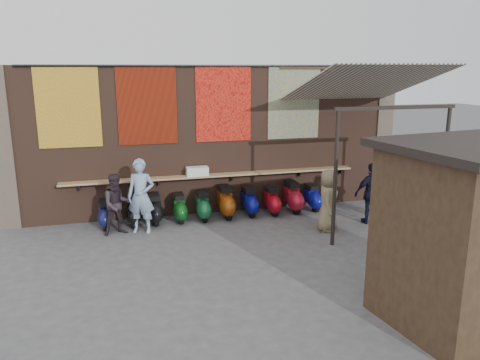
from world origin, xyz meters
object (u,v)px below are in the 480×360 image
Objects in this scene: scooter_stool_2 at (155,209)px; diner_right at (117,204)px; shelf_box at (197,171)px; shopper_grey at (425,201)px; market_stall at (474,238)px; scooter_stool_8 at (293,197)px; scooter_stool_5 at (226,202)px; scooter_stool_7 at (272,201)px; scooter_stool_3 at (180,208)px; scooter_stool_1 at (133,210)px; shopper_navy at (372,193)px; shopper_tan at (328,200)px; scooter_stool_6 at (249,202)px; scooter_stool_0 at (105,215)px; scooter_stool_4 at (203,206)px; diner_left at (141,196)px; scooter_stool_9 at (312,197)px.

diner_right is (-0.93, -0.60, 0.37)m from scooter_stool_2.
shelf_box is 0.72× the size of scooter_stool_2.
shopper_grey is 0.57× the size of market_stall.
scooter_stool_8 is 0.59× the size of diner_right.
scooter_stool_5 is at bearing -12.68° from shopper_grey.
scooter_stool_7 is at bearing 93.33° from market_stall.
scooter_stool_3 is (0.63, -0.01, -0.02)m from scooter_stool_2.
shopper_grey is (6.88, -2.36, 0.40)m from scooter_stool_1.
shopper_navy is 1.02× the size of shopper_grey.
scooter_stool_5 is 6.67m from market_stall.
scooter_stool_5 is 2.79m from shopper_tan.
scooter_stool_6 is 3.24m from shopper_navy.
scooter_stool_0 is 0.47× the size of shopper_grey.
scooter_stool_3 is 0.61m from scooter_stool_4.
scooter_stool_4 is at bearing 0.14° from diner_right.
shelf_box is at bearing 101.46° from scooter_stool_4.
market_stall reaches higher than shopper_navy.
shelf_box is 0.76× the size of scooter_stool_3.
shelf_box reaches higher than scooter_stool_2.
diner_left is (-1.55, -0.90, -0.33)m from shelf_box.
scooter_stool_2 reaches higher than scooter_stool_7.
diner_left is 5.83m from shopper_navy.
scooter_stool_7 is at bearing -0.84° from scooter_stool_1.
scooter_stool_1 is at bearing -3.58° from shopper_grey.
scooter_stool_8 reaches higher than scooter_stool_4.
scooter_stool_9 is (2.52, 0.02, -0.06)m from scooter_stool_5.
diner_left reaches higher than shopper_navy.
scooter_stool_6 reaches higher than scooter_stool_9.
diner_right reaches higher than scooter_stool_8.
scooter_stool_0 is at bearing -178.47° from scooter_stool_2.
shopper_tan reaches higher than scooter_stool_9.
scooter_stool_1 is at bearing 3.53° from scooter_stool_0.
scooter_stool_4 is at bearing 0.28° from scooter_stool_0.
shopper_tan is (2.18, -1.69, 0.35)m from scooter_stool_5.
shopper_grey is (2.51, -2.38, 0.37)m from scooter_stool_8.
scooter_stool_6 is at bearing 0.54° from scooter_stool_2.
scooter_stool_2 is at bearing 78.23° from diner_left.
scooter_stool_2 is at bearing -0.98° from scooter_stool_1.
shopper_grey is (5.69, -2.34, 0.42)m from scooter_stool_3.
scooter_stool_8 is at bearing 0.19° from scooter_stool_1.
shelf_box reaches higher than scooter_stool_6.
scooter_stool_1 reaches higher than scooter_stool_6.
scooter_stool_7 is (3.72, -0.05, -0.02)m from scooter_stool_1.
scooter_stool_5 is at bearing -179.77° from scooter_stool_8.
shopper_navy is 1.35m from shopper_tan.
market_stall is (-1.93, -3.74, 0.59)m from shopper_grey.
scooter_stool_0 is 8.34m from market_stall.
shopper_navy is (6.33, -0.86, 0.05)m from diner_right.
scooter_stool_8 is at bearing -28.03° from shopper_grey.
shopper_navy is at bearing 11.37° from diner_left.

